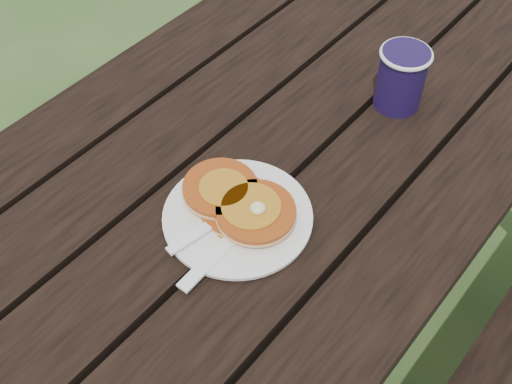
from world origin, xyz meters
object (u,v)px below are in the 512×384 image
Objects in this scene: plate at (238,217)px; pancake_stack at (239,202)px; picnic_table at (252,282)px; coffee_cup at (402,75)px.

pancake_stack is at bearing 122.11° from plate.
coffee_cup reaches higher than picnic_table.
picnic_table is 0.41m from plate.
picnic_table is 8.10× the size of plate.
coffee_cup reaches higher than pancake_stack.
pancake_stack is 1.68× the size of coffee_cup.
pancake_stack is 0.37m from coffee_cup.
pancake_stack is (-0.01, 0.01, 0.02)m from plate.
pancake_stack is at bearing -98.49° from coffee_cup.
plate is at bearing -97.12° from coffee_cup.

